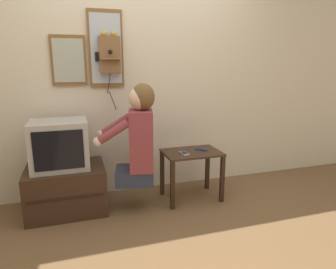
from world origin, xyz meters
TOP-DOWN VIEW (x-y plane):
  - ground_plane at (0.00, 0.00)m, footprint 14.00×14.00m
  - wall_back at (0.00, 1.06)m, footprint 6.80×0.05m
  - side_table at (0.48, 0.61)m, footprint 0.59×0.41m
  - person at (-0.10, 0.55)m, footprint 0.61×0.46m
  - tv_stand at (-0.79, 0.71)m, footprint 0.73×0.55m
  - television at (-0.82, 0.72)m, footprint 0.52×0.43m
  - wall_phone_antique at (-0.28, 0.98)m, footprint 0.25×0.19m
  - framed_picture at (-0.68, 1.02)m, footprint 0.34×0.03m
  - wall_mirror at (-0.31, 1.02)m, footprint 0.35×0.03m
  - cell_phone_held at (0.38, 0.55)m, footprint 0.07×0.13m
  - cell_phone_spare at (0.60, 0.63)m, footprint 0.13×0.13m

SIDE VIEW (x-z plane):
  - ground_plane at x=0.00m, z-range 0.00..0.00m
  - tv_stand at x=-0.79m, z-range 0.00..0.45m
  - side_table at x=0.48m, z-range 0.15..0.68m
  - cell_phone_held at x=0.38m, z-range 0.52..0.54m
  - cell_phone_spare at x=0.60m, z-range 0.52..0.54m
  - television at x=-0.82m, z-range 0.45..0.91m
  - person at x=-0.10m, z-range 0.27..1.24m
  - wall_back at x=0.00m, z-range 0.00..2.55m
  - framed_picture at x=-0.68m, z-range 1.21..1.70m
  - wall_phone_antique at x=-0.28m, z-range 1.12..1.91m
  - wall_mirror at x=-0.31m, z-range 1.19..1.95m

